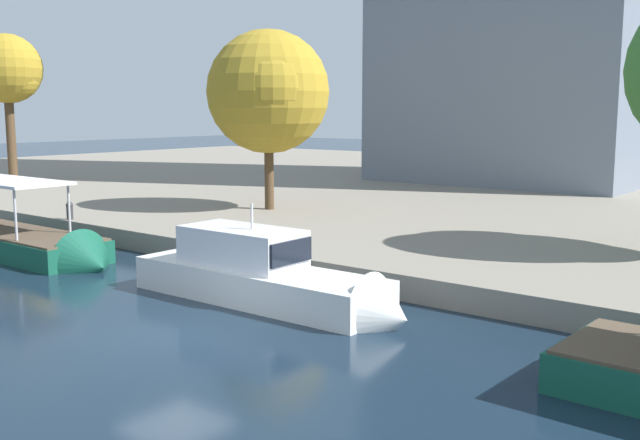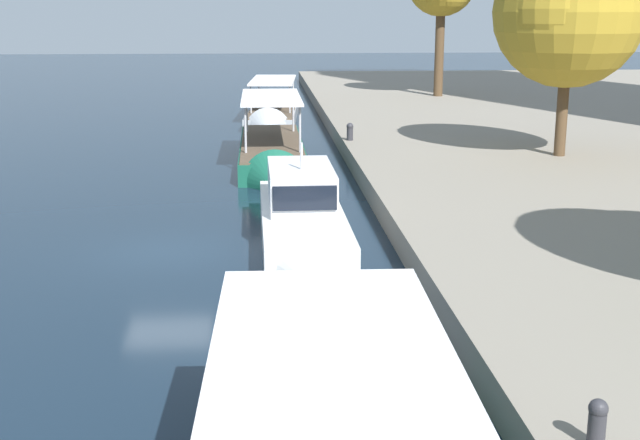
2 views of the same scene
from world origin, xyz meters
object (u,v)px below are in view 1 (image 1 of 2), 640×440
(motor_yacht_2, at_px, (271,284))
(tour_boat_1, at_px, (16,246))
(mooring_bollard_1, at_px, (70,210))
(tree_3, at_px, (268,92))
(tree_1, at_px, (7,71))

(motor_yacht_2, bearing_deg, tour_boat_1, -177.54)
(mooring_bollard_1, distance_m, tree_3, 11.14)
(tree_3, bearing_deg, motor_yacht_2, -47.62)
(motor_yacht_2, height_order, tree_1, tree_1)
(tree_1, xyz_separation_m, tree_3, (24.78, 0.05, -1.81))
(mooring_bollard_1, height_order, tree_3, tree_3)
(mooring_bollard_1, bearing_deg, tree_3, 59.89)
(motor_yacht_2, relative_size, tree_3, 1.09)
(motor_yacht_2, height_order, mooring_bollard_1, motor_yacht_2)
(tree_1, relative_size, tree_3, 1.15)
(tour_boat_1, xyz_separation_m, tree_3, (3.08, 12.10, 6.42))
(tour_boat_1, relative_size, tree_1, 1.22)
(motor_yacht_2, distance_m, tree_3, 16.61)
(mooring_bollard_1, relative_size, tree_3, 0.09)
(tour_boat_1, distance_m, mooring_bollard_1, 4.22)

